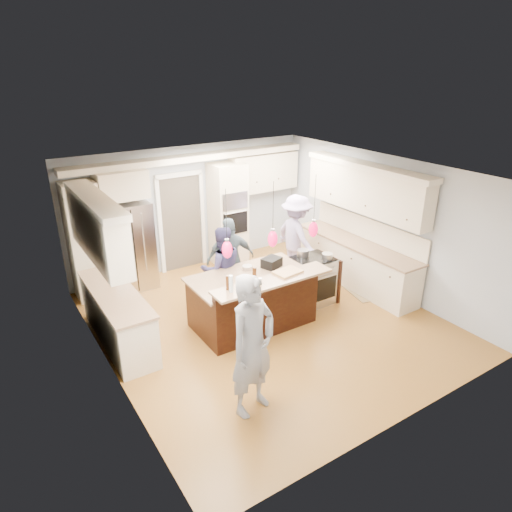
{
  "coord_description": "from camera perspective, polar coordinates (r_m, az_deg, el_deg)",
  "views": [
    {
      "loc": [
        -4.0,
        -5.85,
        4.29
      ],
      "look_at": [
        0.0,
        0.35,
        1.15
      ],
      "focal_mm": 32.0,
      "sensor_mm": 36.0,
      "label": 1
    }
  ],
  "objects": [
    {
      "name": "ground_plane",
      "position": [
        8.29,
        1.32,
        -8.14
      ],
      "size": [
        6.0,
        6.0,
        0.0
      ],
      "primitive_type": "plane",
      "color": "#B07930",
      "rests_on": "ground"
    },
    {
      "name": "room_shell",
      "position": [
        7.51,
        1.45,
        3.82
      ],
      "size": [
        5.54,
        6.04,
        2.72
      ],
      "color": "#B2BCC6",
      "rests_on": "ground"
    },
    {
      "name": "refrigerator",
      "position": [
        9.47,
        -15.59,
        1.18
      ],
      "size": [
        0.9,
        0.7,
        1.8
      ],
      "primitive_type": "cube",
      "color": "#B7B7BC",
      "rests_on": "ground"
    },
    {
      "name": "oven_column",
      "position": [
        10.25,
        -3.51,
        5.17
      ],
      "size": [
        0.72,
        0.69,
        2.3
      ],
      "color": "beige",
      "rests_on": "ground"
    },
    {
      "name": "back_upper_cabinets",
      "position": [
        9.57,
        -11.73,
        6.68
      ],
      "size": [
        5.3,
        0.61,
        2.54
      ],
      "color": "beige",
      "rests_on": "ground"
    },
    {
      "name": "right_counter_run",
      "position": [
        9.48,
        12.7,
        2.51
      ],
      "size": [
        0.64,
        3.1,
        2.51
      ],
      "color": "beige",
      "rests_on": "ground"
    },
    {
      "name": "left_cabinets",
      "position": [
        7.56,
        -17.74,
        -3.47
      ],
      "size": [
        0.64,
        2.3,
        2.51
      ],
      "color": "beige",
      "rests_on": "ground"
    },
    {
      "name": "kitchen_island",
      "position": [
        7.98,
        -0.41,
        -5.43
      ],
      "size": [
        2.1,
        1.46,
        1.12
      ],
      "color": "black",
      "rests_on": "ground"
    },
    {
      "name": "island_range",
      "position": [
        8.79,
        7.1,
        -2.98
      ],
      "size": [
        0.82,
        0.71,
        0.92
      ],
      "color": "#B7B7BC",
      "rests_on": "ground"
    },
    {
      "name": "pendant_lights",
      "position": [
        6.98,
        2.1,
        2.18
      ],
      "size": [
        1.75,
        0.15,
        1.03
      ],
      "color": "black",
      "rests_on": "ground"
    },
    {
      "name": "person_bar_end",
      "position": [
        5.88,
        -0.44,
        -11.19
      ],
      "size": [
        0.81,
        0.63,
        1.96
      ],
      "primitive_type": "imported",
      "rotation": [
        0.0,
        0.0,
        0.25
      ],
      "color": "gray",
      "rests_on": "ground"
    },
    {
      "name": "person_far_left",
      "position": [
        8.36,
        -4.3,
        -1.63
      ],
      "size": [
        0.91,
        0.78,
        1.62
      ],
      "primitive_type": "imported",
      "rotation": [
        0.0,
        0.0,
        2.91
      ],
      "color": "navy",
      "rests_on": "ground"
    },
    {
      "name": "person_far_right",
      "position": [
        8.78,
        -3.21,
        -0.32
      ],
      "size": [
        1.01,
        0.57,
        1.62
      ],
      "primitive_type": "imported",
      "rotation": [
        0.0,
        0.0,
        2.95
      ],
      "color": "slate",
      "rests_on": "ground"
    },
    {
      "name": "person_range_side",
      "position": [
        9.71,
        5.04,
        2.48
      ],
      "size": [
        0.67,
        1.15,
        1.78
      ],
      "primitive_type": "imported",
      "rotation": [
        0.0,
        0.0,
        1.57
      ],
      "color": "#A395C9",
      "rests_on": "ground"
    },
    {
      "name": "floor_rug",
      "position": [
        9.66,
        13.3,
        -3.94
      ],
      "size": [
        0.95,
        1.21,
        0.01
      ],
      "primitive_type": "cube",
      "rotation": [
        0.0,
        0.0,
        -0.21
      ],
      "color": "olive",
      "rests_on": "ground"
    },
    {
      "name": "water_bottle",
      "position": [
        6.8,
        -3.15,
        -3.49
      ],
      "size": [
        0.07,
        0.07,
        0.27
      ],
      "primitive_type": "cylinder",
      "rotation": [
        0.0,
        0.0,
        0.07
      ],
      "color": "silver",
      "rests_on": "kitchen_island"
    },
    {
      "name": "beer_bottle_a",
      "position": [
        6.88,
        -3.55,
        -3.33
      ],
      "size": [
        0.08,
        0.08,
        0.23
      ],
      "primitive_type": "cylinder",
      "rotation": [
        0.0,
        0.0,
        0.37
      ],
      "color": "#3F1F0B",
      "rests_on": "kitchen_island"
    },
    {
      "name": "beer_bottle_b",
      "position": [
        6.92,
        -1.6,
        -3.21
      ],
      "size": [
        0.07,
        0.07,
        0.22
      ],
      "primitive_type": "cylinder",
      "rotation": [
        0.0,
        0.0,
        -0.32
      ],
      "color": "#3F1F0B",
      "rests_on": "kitchen_island"
    },
    {
      "name": "beer_bottle_c",
      "position": [
        7.08,
        -0.2,
        -2.38
      ],
      "size": [
        0.09,
        0.09,
        0.26
      ],
      "primitive_type": "cylinder",
      "rotation": [
        0.0,
        0.0,
        0.41
      ],
      "color": "#3F1F0B",
      "rests_on": "kitchen_island"
    },
    {
      "name": "drink_can",
      "position": [
        7.04,
        0.51,
        -3.21
      ],
      "size": [
        0.07,
        0.07,
        0.11
      ],
      "primitive_type": "cylinder",
      "rotation": [
        0.0,
        0.0,
        0.2
      ],
      "color": "#B7B7BC",
      "rests_on": "kitchen_island"
    },
    {
      "name": "cutting_board",
      "position": [
        7.46,
        3.98,
        -2.01
      ],
      "size": [
        0.47,
        0.36,
        0.03
      ],
      "primitive_type": "cube",
      "rotation": [
        0.0,
        0.0,
        0.13
      ],
      "color": "tan",
      "rests_on": "kitchen_island"
    },
    {
      "name": "pot_large",
      "position": [
        8.62,
        5.9,
        0.39
      ],
      "size": [
        0.22,
        0.22,
        0.13
      ],
      "primitive_type": "cylinder",
      "color": "#B7B7BC",
      "rests_on": "island_range"
    },
    {
      "name": "pot_small",
      "position": [
        8.58,
        8.9,
        0.01
      ],
      "size": [
        0.2,
        0.2,
        0.1
      ],
      "primitive_type": "cylinder",
      "color": "#B7B7BC",
      "rests_on": "island_range"
    }
  ]
}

